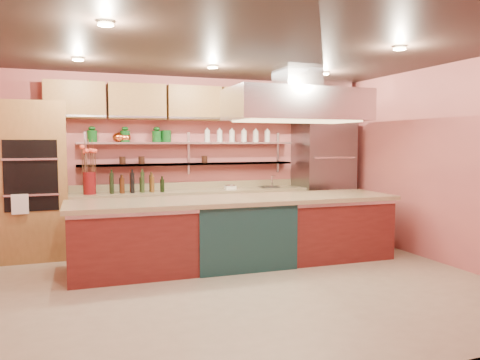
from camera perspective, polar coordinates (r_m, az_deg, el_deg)
name	(u,v)px	position (r m, az deg, el deg)	size (l,w,h in m)	color
floor	(242,284)	(5.84, 0.26, -12.55)	(6.00, 5.00, 0.02)	tan
ceiling	(242,49)	(5.68, 0.27, 15.63)	(6.00, 5.00, 0.02)	black
wall_back	(191,161)	(7.98, -5.99, 2.35)	(6.00, 0.04, 2.80)	#BA5B57
wall_front	(367,188)	(3.37, 15.21, -0.96)	(6.00, 0.04, 2.80)	#BA5B57
wall_right	(441,164)	(7.20, 23.27, 1.75)	(0.04, 5.00, 2.80)	#BA5B57
oven_stack	(33,181)	(7.45, -23.93, -0.11)	(0.95, 0.64, 2.30)	olive
refrigerator	(323,179)	(8.56, 10.09, 0.11)	(0.95, 0.72, 2.10)	slate
back_counter	(193,218)	(7.77, -5.75, -4.64)	(3.84, 0.64, 0.93)	tan
wall_shelf_lower	(190,164)	(7.84, -6.11, 1.95)	(3.60, 0.26, 0.03)	silver
wall_shelf_upper	(190,143)	(7.83, -6.13, 4.50)	(3.60, 0.26, 0.03)	silver
upper_cabinets	(193,103)	(7.82, -5.72, 9.27)	(4.60, 0.36, 0.55)	olive
range_hood	(297,105)	(6.85, 6.93, 9.08)	(2.00, 1.00, 0.45)	silver
ceiling_downlights	(236,55)	(5.86, -0.43, 14.99)	(4.00, 2.80, 0.02)	#FFE5A5
island	(238,231)	(6.60, -0.25, -6.25)	(4.50, 0.98, 0.94)	maroon
flower_vase	(89,183)	(7.41, -17.88, -0.36)	(0.19, 0.19, 0.34)	#5A0D0F
oil_bottle_cluster	(137,183)	(7.48, -12.44, -0.40)	(0.89, 0.25, 0.29)	black
kitchen_scale	(230,186)	(7.84, -1.20, -0.75)	(0.18, 0.13, 0.10)	silver
bar_faucet	(272,181)	(8.22, 3.91, -0.14)	(0.03, 0.03, 0.20)	white
copper_kettle	(118,137)	(7.64, -14.60, 5.06)	(0.19, 0.19, 0.15)	#D55F31
green_canister	(166,136)	(7.75, -8.97, 5.28)	(0.16, 0.16, 0.19)	#0E4114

